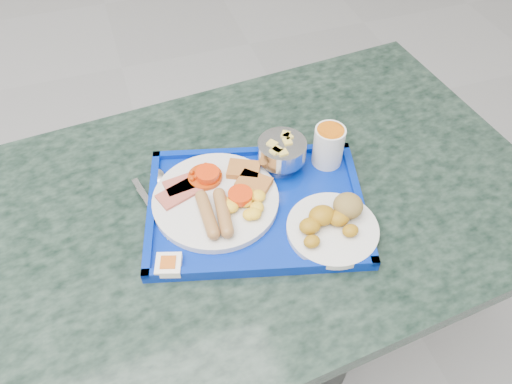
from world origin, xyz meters
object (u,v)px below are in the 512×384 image
table (268,244)px  tray (256,207)px  bread_plate (334,222)px  fruit_bowl (282,151)px  main_plate (220,198)px  juice_cup (329,145)px

table → tray: (-0.04, -0.03, 0.19)m
bread_plate → fruit_bowl: bearing=100.8°
table → bread_plate: size_ratio=6.82×
table → tray: tray is taller
fruit_bowl → table: bearing=-129.5°
table → tray: 0.19m
main_plate → fruit_bowl: size_ratio=2.50×
table → bread_plate: 0.26m
fruit_bowl → juice_cup: bearing=-9.7°
tray → fruit_bowl: (0.08, 0.08, 0.05)m
table → tray: size_ratio=2.42×
tray → fruit_bowl: 0.13m
main_plate → juice_cup: juice_cup is taller
bread_plate → juice_cup: size_ratio=1.96×
main_plate → fruit_bowl: (0.15, 0.05, 0.03)m
main_plate → table: bearing=0.7°
juice_cup → main_plate: bearing=-171.1°
table → juice_cup: 0.28m
tray → main_plate: bearing=154.6°
table → fruit_bowl: size_ratio=11.85×
tray → juice_cup: (0.18, 0.07, 0.05)m
tray → table: bearing=38.5°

